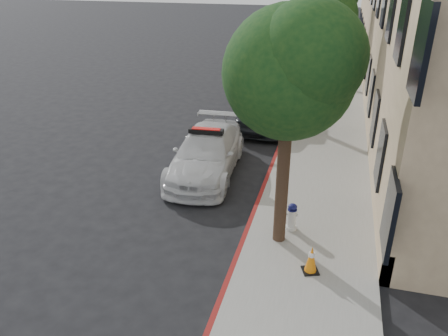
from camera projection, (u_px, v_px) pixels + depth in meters
The scene contains 11 objects.
ground at pixel (193, 192), 13.22m from camera, with size 120.00×120.00×0.00m, color black.
sidewalk at pixel (329, 103), 21.08m from camera, with size 3.20×50.00×0.15m, color gray.
curb_strip at pixel (297, 101), 21.43m from camera, with size 0.12×50.00×0.15m, color maroon.
tree_near at pixel (291, 72), 8.94m from camera, with size 2.92×2.82×5.62m.
tree_mid at pixel (317, 26), 15.97m from camera, with size 2.77×2.64×5.43m.
tree_far at pixel (328, 1), 22.85m from camera, with size 3.10×3.00×5.81m.
police_car at pixel (207, 153), 14.13m from camera, with size 2.27×4.93×1.55m.
parked_car_mid at pixel (269, 106), 18.24m from camera, with size 1.95×4.84×1.65m, color #202328.
parked_car_far at pixel (295, 56), 27.87m from camera, with size 1.71×4.90×1.62m, color #141C32.
fire_hydrant at pixel (292, 217), 10.98m from camera, with size 0.30×0.28×0.73m.
traffic_cone at pixel (311, 259), 9.48m from camera, with size 0.44×0.44×0.66m.
Camera 1 is at (3.88, -10.98, 6.36)m, focal length 35.00 mm.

